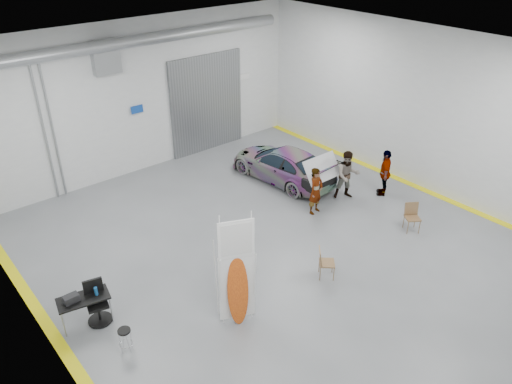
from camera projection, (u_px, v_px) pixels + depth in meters
ground at (282, 251)px, 15.67m from camera, size 16.00×16.00×0.00m
room_shell at (243, 107)px, 15.30m from camera, size 14.02×16.18×6.01m
sedan_car at (283, 164)px, 19.57m from camera, size 2.23×4.71×1.33m
person_a at (316, 191)px, 17.29m from camera, size 0.69×0.51×1.72m
person_b at (347, 175)px, 18.18m from camera, size 1.14×1.07×1.86m
person_c at (385, 172)px, 18.43m from camera, size 1.09×0.98×1.80m
surfboard_display at (241, 280)px, 12.36m from camera, size 0.85×0.52×3.26m
folding_chair_near at (326, 268)px, 14.42m from camera, size 0.62×0.72×0.95m
folding_chair_far at (411, 223)px, 16.53m from camera, size 0.63×0.69×0.96m
shop_stool at (126, 340)px, 11.93m from camera, size 0.33×0.33×0.65m
work_table at (80, 299)px, 12.50m from camera, size 1.37×0.88×1.04m
office_chair at (96, 305)px, 12.75m from camera, size 0.62×0.65×1.17m
trunk_lid at (322, 166)px, 17.88m from camera, size 1.55×0.94×0.04m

